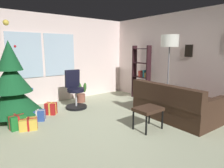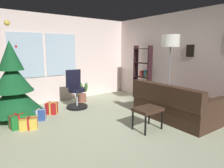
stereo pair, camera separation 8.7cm
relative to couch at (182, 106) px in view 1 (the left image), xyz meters
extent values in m
cube|color=#B1B998|center=(-1.64, 0.25, -0.34)|extent=(4.86, 5.76, 0.10)
cube|color=silver|center=(-1.64, 3.18, 0.97)|extent=(4.86, 0.10, 2.52)
cube|color=silver|center=(-2.49, 3.12, 1.10)|extent=(0.90, 0.03, 1.20)
cube|color=silver|center=(-1.52, 3.12, 1.10)|extent=(0.90, 0.03, 1.20)
cube|color=silver|center=(0.84, 0.25, 0.97)|extent=(0.10, 5.76, 2.52)
cube|color=black|center=(0.78, 0.37, 1.22)|extent=(0.02, 0.21, 0.31)
cube|color=#3B271B|center=(-0.11, 0.10, -0.08)|extent=(1.03, 1.82, 0.41)
cube|color=#3B271B|center=(-0.51, 0.11, 0.33)|extent=(0.28, 1.79, 0.40)
cube|color=#3B271B|center=(-0.15, -0.72, 0.23)|extent=(0.96, 0.18, 0.20)
cube|color=#3B271B|center=(-0.08, 0.92, 0.23)|extent=(0.96, 0.18, 0.20)
cube|color=#3B271B|center=(0.68, -0.36, -0.08)|extent=(0.71, 0.98, 0.41)
cube|color=#B42924|center=(-0.40, -0.10, 0.30)|extent=(0.22, 0.41, 0.42)
cube|color=beige|center=(-0.38, 0.30, 0.30)|extent=(0.17, 0.41, 0.41)
cube|color=#953C3A|center=(-0.39, 0.06, 0.30)|extent=(0.23, 0.42, 0.41)
cube|color=#3B271B|center=(-1.08, 0.05, 0.12)|extent=(0.53, 0.40, 0.06)
cylinder|color=black|center=(-1.31, -0.12, -0.10)|extent=(0.04, 0.04, 0.38)
cylinder|color=black|center=(-0.85, -0.12, -0.10)|extent=(0.04, 0.04, 0.38)
cylinder|color=black|center=(-1.31, 0.21, -0.10)|extent=(0.04, 0.04, 0.38)
cylinder|color=black|center=(-0.85, 0.21, -0.10)|extent=(0.04, 0.04, 0.38)
cylinder|color=#4C331E|center=(-3.02, 2.26, -0.21)|extent=(0.12, 0.12, 0.16)
cone|color=#145027|center=(-3.02, 2.26, 0.19)|extent=(1.19, 1.19, 0.64)
cone|color=#145027|center=(-3.02, 2.26, 0.67)|extent=(0.85, 0.85, 0.64)
cone|color=#145027|center=(-3.02, 2.26, 1.14)|extent=(0.52, 0.52, 0.64)
sphere|color=red|center=(-2.89, 2.25, 1.33)|extent=(0.05, 0.05, 0.05)
sphere|color=gold|center=(-2.93, 2.43, 1.11)|extent=(0.06, 0.06, 0.06)
sphere|color=silver|center=(-3.05, 2.64, 0.48)|extent=(0.05, 0.05, 0.05)
sphere|color=blue|center=(-2.60, 2.30, 0.35)|extent=(0.06, 0.06, 0.06)
sphere|color=#1E8C4C|center=(-2.98, 2.44, 1.15)|extent=(0.05, 0.05, 0.05)
sphere|color=#F2D14C|center=(-3.02, 2.26, 1.81)|extent=(0.12, 0.12, 0.12)
cube|color=red|center=(-2.25, 2.09, -0.15)|extent=(0.31, 0.31, 0.28)
cube|color=#EAD84C|center=(-2.25, 2.09, -0.15)|extent=(0.21, 0.20, 0.29)
cube|color=#EAD84C|center=(-2.25, 2.09, -0.15)|extent=(0.17, 0.17, 0.29)
cube|color=#1E722D|center=(-3.10, 1.65, -0.15)|extent=(0.31, 0.28, 0.28)
cube|color=red|center=(-3.10, 1.65, -0.15)|extent=(0.29, 0.07, 0.28)
cube|color=red|center=(-3.10, 1.65, -0.15)|extent=(0.07, 0.25, 0.28)
cube|color=gold|center=(-2.93, 1.48, -0.18)|extent=(0.38, 0.33, 0.21)
cube|color=#B21919|center=(-2.93, 1.48, -0.18)|extent=(0.33, 0.14, 0.22)
cube|color=#B21919|center=(-2.93, 1.48, -0.18)|extent=(0.11, 0.25, 0.22)
cube|color=#2D4C99|center=(-2.64, 1.86, -0.17)|extent=(0.37, 0.33, 0.23)
cube|color=silver|center=(-2.64, 1.86, -0.17)|extent=(0.29, 0.19, 0.24)
cube|color=silver|center=(-2.64, 1.86, -0.17)|extent=(0.13, 0.19, 0.24)
cylinder|color=black|center=(-1.54, 2.15, -0.26)|extent=(0.56, 0.56, 0.06)
cylinder|color=#B2B2B7|center=(-1.54, 2.15, -0.01)|extent=(0.05, 0.05, 0.44)
cylinder|color=black|center=(-1.54, 2.15, 0.21)|extent=(0.44, 0.44, 0.09)
cube|color=black|center=(-1.53, 2.34, 0.49)|extent=(0.40, 0.13, 0.47)
cube|color=black|center=(0.57, 1.52, 0.54)|extent=(0.18, 0.04, 1.66)
cube|color=black|center=(0.57, 2.12, 0.54)|extent=(0.18, 0.04, 1.66)
cube|color=black|center=(0.57, 1.82, -0.04)|extent=(0.18, 0.56, 0.02)
cube|color=black|center=(0.57, 1.82, 0.40)|extent=(0.18, 0.56, 0.02)
cube|color=black|center=(0.57, 1.82, 0.84)|extent=(0.18, 0.56, 0.02)
cube|color=black|center=(0.57, 1.82, 1.28)|extent=(0.18, 0.56, 0.02)
cube|color=#9D2712|center=(0.59, 1.62, 0.08)|extent=(0.13, 0.08, 0.20)
cube|color=#24448D|center=(0.58, 1.69, 0.06)|extent=(0.16, 0.05, 0.18)
cube|color=beige|center=(0.57, 1.76, 0.08)|extent=(0.17, 0.07, 0.21)
cube|color=#397546|center=(0.59, 1.83, 0.06)|extent=(0.14, 0.05, 0.18)
cube|color=#853971|center=(0.58, 1.90, 0.07)|extent=(0.15, 0.08, 0.19)
cube|color=#BB7C26|center=(0.57, 1.98, 0.06)|extent=(0.17, 0.06, 0.17)
cube|color=#4A444F|center=(0.59, 2.06, 0.07)|extent=(0.13, 0.07, 0.18)
cube|color=olive|center=(0.58, 1.60, 0.49)|extent=(0.15, 0.05, 0.15)
cube|color=#237280|center=(0.59, 1.67, 0.52)|extent=(0.14, 0.06, 0.21)
cube|color=#5B2728|center=(0.59, 1.76, 0.48)|extent=(0.14, 0.08, 0.14)
cube|color=#9D3026|center=(0.58, 1.84, 0.51)|extent=(0.16, 0.06, 0.19)
cylinder|color=slate|center=(0.10, 0.48, -0.27)|extent=(0.28, 0.28, 0.03)
cylinder|color=slate|center=(0.10, 0.48, 0.53)|extent=(0.03, 0.03, 1.57)
cylinder|color=silver|center=(0.10, 0.48, 1.46)|extent=(0.42, 0.42, 0.28)
cylinder|color=brown|center=(-1.15, 2.61, -0.17)|extent=(0.26, 0.26, 0.24)
ellipsoid|color=#316A26|center=(-0.96, 2.68, 0.12)|extent=(0.15, 0.23, 0.36)
ellipsoid|color=#316A26|center=(-1.22, 2.67, 0.09)|extent=(0.18, 0.14, 0.29)
ellipsoid|color=#316A26|center=(-1.07, 2.76, 0.13)|extent=(0.18, 0.25, 0.39)
camera|label=1|loc=(-3.86, -2.35, 1.27)|focal=30.99mm
camera|label=2|loc=(-3.79, -2.40, 1.27)|focal=30.99mm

